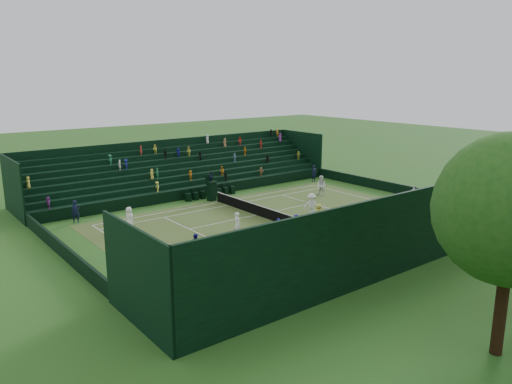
{
  "coord_description": "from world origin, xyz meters",
  "views": [
    {
      "loc": [
        31.71,
        -24.59,
        11.34
      ],
      "look_at": [
        0.0,
        0.0,
        2.0
      ],
      "focal_mm": 35.0,
      "sensor_mm": 36.0,
      "label": 1
    }
  ],
  "objects_px": {
    "tennis_net": "(256,209)",
    "player_far_west": "(321,186)",
    "umpire_chair": "(211,188)",
    "player_near_west": "(129,218)",
    "player_far_east": "(311,205)",
    "player_near_east": "(237,224)"
  },
  "relations": [
    {
      "from": "tennis_net",
      "to": "player_far_west",
      "type": "xyz_separation_m",
      "value": [
        -1.66,
        9.31,
        0.47
      ]
    },
    {
      "from": "umpire_chair",
      "to": "player_near_west",
      "type": "bearing_deg",
      "value": -69.65
    },
    {
      "from": "player_far_west",
      "to": "tennis_net",
      "type": "bearing_deg",
      "value": -95.09
    },
    {
      "from": "tennis_net",
      "to": "player_far_west",
      "type": "bearing_deg",
      "value": 100.13
    },
    {
      "from": "tennis_net",
      "to": "player_far_west",
      "type": "distance_m",
      "value": 9.47
    },
    {
      "from": "player_far_west",
      "to": "player_far_east",
      "type": "xyz_separation_m",
      "value": [
        4.82,
        -5.99,
        0.0
      ]
    },
    {
      "from": "player_near_west",
      "to": "player_far_west",
      "type": "bearing_deg",
      "value": -106.13
    },
    {
      "from": "player_near_east",
      "to": "player_far_east",
      "type": "distance_m",
      "value": 7.88
    },
    {
      "from": "tennis_net",
      "to": "player_near_east",
      "type": "xyz_separation_m",
      "value": [
        3.66,
        -4.54,
        0.39
      ]
    },
    {
      "from": "tennis_net",
      "to": "player_near_east",
      "type": "distance_m",
      "value": 5.85
    },
    {
      "from": "player_near_west",
      "to": "tennis_net",
      "type": "bearing_deg",
      "value": -118.83
    },
    {
      "from": "player_near_west",
      "to": "player_near_east",
      "type": "distance_m",
      "value": 8.5
    },
    {
      "from": "player_near_west",
      "to": "player_far_west",
      "type": "relative_size",
      "value": 0.86
    },
    {
      "from": "tennis_net",
      "to": "player_near_west",
      "type": "height_order",
      "value": "player_near_west"
    },
    {
      "from": "player_near_west",
      "to": "player_far_west",
      "type": "xyz_separation_m",
      "value": [
        1.26,
        19.23,
        0.14
      ]
    },
    {
      "from": "umpire_chair",
      "to": "player_near_east",
      "type": "height_order",
      "value": "umpire_chair"
    },
    {
      "from": "player_near_west",
      "to": "player_far_east",
      "type": "distance_m",
      "value": 14.57
    },
    {
      "from": "tennis_net",
      "to": "player_near_east",
      "type": "bearing_deg",
      "value": -51.11
    },
    {
      "from": "player_near_west",
      "to": "player_far_east",
      "type": "height_order",
      "value": "player_far_east"
    },
    {
      "from": "umpire_chair",
      "to": "player_near_east",
      "type": "bearing_deg",
      "value": -23.13
    },
    {
      "from": "tennis_net",
      "to": "player_far_west",
      "type": "relative_size",
      "value": 5.88
    },
    {
      "from": "tennis_net",
      "to": "player_near_west",
      "type": "relative_size",
      "value": 6.81
    }
  ]
}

